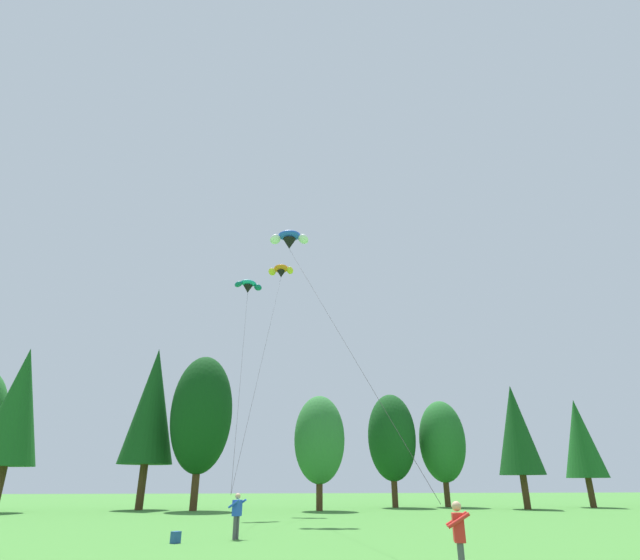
# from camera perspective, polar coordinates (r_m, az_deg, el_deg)

# --- Properties ---
(treeline_tree_c) EXTENTS (4.37, 4.37, 12.58)m
(treeline_tree_c) POSITION_cam_1_polar(r_m,az_deg,el_deg) (47.47, -31.75, -12.28)
(treeline_tree_c) COLOR #472D19
(treeline_tree_c) RESTS_ON ground_plane
(treeline_tree_d) EXTENTS (4.61, 4.61, 13.68)m
(treeline_tree_d) POSITION_cam_1_polar(r_m,az_deg,el_deg) (47.74, -18.97, -13.57)
(treeline_tree_d) COLOR #472D19
(treeline_tree_d) RESTS_ON ground_plane
(treeline_tree_e) EXTENTS (5.19, 5.19, 12.57)m
(treeline_tree_e) POSITION_cam_1_polar(r_m,az_deg,el_deg) (44.94, -13.62, -14.89)
(treeline_tree_e) COLOR #472D19
(treeline_tree_e) RESTS_ON ground_plane
(treeline_tree_f) EXTENTS (4.26, 4.26, 9.11)m
(treeline_tree_f) POSITION_cam_1_polar(r_m,az_deg,el_deg) (43.57, -0.07, -18.04)
(treeline_tree_f) COLOR #472D19
(treeline_tree_f) RESTS_ON ground_plane
(treeline_tree_g) EXTENTS (4.54, 4.54, 10.17)m
(treeline_tree_g) POSITION_cam_1_polar(r_m,az_deg,el_deg) (49.82, 8.35, -17.65)
(treeline_tree_g) COLOR #472D19
(treeline_tree_g) RESTS_ON ground_plane
(treeline_tree_h) EXTENTS (4.41, 4.41, 9.67)m
(treeline_tree_h) POSITION_cam_1_polar(r_m,az_deg,el_deg) (51.60, 14.04, -17.74)
(treeline_tree_h) COLOR #472D19
(treeline_tree_h) RESTS_ON ground_plane
(treeline_tree_i) EXTENTS (3.90, 3.90, 10.47)m
(treeline_tree_i) POSITION_cam_1_polar(r_m,az_deg,el_deg) (49.37, 21.88, -15.82)
(treeline_tree_i) COLOR #472D19
(treeline_tree_i) RESTS_ON ground_plane
(treeline_tree_j) EXTENTS (3.72, 3.72, 9.65)m
(treeline_tree_j) POSITION_cam_1_polar(r_m,az_deg,el_deg) (55.09, 28.06, -15.93)
(treeline_tree_j) COLOR #472D19
(treeline_tree_j) RESTS_ON ground_plane
(kite_flyer_near) EXTENTS (0.75, 0.76, 1.69)m
(kite_flyer_near) POSITION_cam_1_polar(r_m,az_deg,el_deg) (22.19, -9.65, -25.07)
(kite_flyer_near) COLOR #4C4C51
(kite_flyer_near) RESTS_ON ground_plane
(kite_flyer_mid) EXTENTS (0.66, 0.69, 1.69)m
(kite_flyer_mid) POSITION_cam_1_polar(r_m,az_deg,el_deg) (12.88, 15.90, -26.62)
(kite_flyer_mid) COLOR #4C4C51
(kite_flyer_mid) RESTS_ON ground_plane
(parafoil_kite_high_teal) EXTENTS (2.43, 15.70, 15.81)m
(parafoil_kite_high_teal) POSITION_cam_1_polar(r_m,az_deg,el_deg) (40.18, -8.37, -0.71)
(parafoil_kite_high_teal) COLOR teal
(parafoil_kite_mid_blue_white) EXTENTS (4.10, 22.09, 18.47)m
(parafoil_kite_mid_blue_white) POSITION_cam_1_polar(r_m,az_deg,el_deg) (37.68, -3.58, 4.73)
(parafoil_kite_mid_blue_white) COLOR blue
(parafoil_kite_far_orange) EXTENTS (3.75, 20.11, 19.31)m
(parafoil_kite_far_orange) POSITION_cam_1_polar(r_m,az_deg,el_deg) (45.51, -4.56, 1.03)
(parafoil_kite_far_orange) COLOR orange
(backpack) EXTENTS (0.39, 0.40, 0.40)m
(backpack) POSITION_cam_1_polar(r_m,az_deg,el_deg) (21.33, -16.46, -26.80)
(backpack) COLOR #234C89
(backpack) RESTS_ON ground_plane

